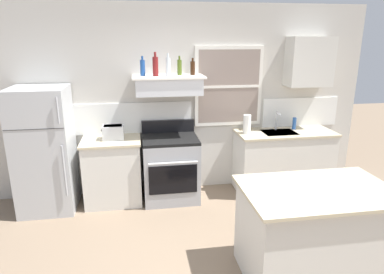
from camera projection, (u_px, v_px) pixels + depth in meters
name	position (u px, v px, depth m)	size (l,w,h in m)	color
back_wall	(186.00, 101.00, 5.01)	(5.40, 0.11, 2.70)	beige
refrigerator	(45.00, 150.00, 4.49)	(0.70, 0.72, 1.64)	#B7BABC
counter_left_of_stove	(113.00, 171.00, 4.79)	(0.79, 0.63, 0.91)	silver
toaster	(113.00, 132.00, 4.65)	(0.30, 0.20, 0.19)	silver
stove_range	(171.00, 168.00, 4.87)	(0.76, 0.69, 1.09)	#9EA0A5
range_hood_shelf	(168.00, 85.00, 4.63)	(0.96, 0.52, 0.24)	silver
bottle_blue_liqueur	(143.00, 68.00, 4.56)	(0.07, 0.07, 0.26)	#1E478C
bottle_red_label_wine	(155.00, 66.00, 4.51)	(0.07, 0.07, 0.31)	maroon
bottle_clear_tall	(168.00, 67.00, 4.51)	(0.06, 0.06, 0.30)	silver
bottle_olive_oil_square	(180.00, 67.00, 4.65)	(0.06, 0.06, 0.25)	#4C601E
bottle_brown_stout	(193.00, 68.00, 4.66)	(0.06, 0.06, 0.23)	#381E0F
counter_right_with_sink	(283.00, 161.00, 5.17)	(1.43, 0.63, 0.91)	silver
sink_faucet	(277.00, 119.00, 5.07)	(0.03, 0.17, 0.28)	silver
paper_towel_roll	(247.00, 124.00, 4.91)	(0.11, 0.11, 0.27)	white
dish_soap_bottle	(294.00, 123.00, 5.14)	(0.06, 0.06, 0.18)	blue
kitchen_island	(314.00, 232.00, 3.28)	(1.40, 0.90, 0.91)	silver
upper_cabinet_right	(309.00, 62.00, 4.95)	(0.64, 0.32, 0.70)	silver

